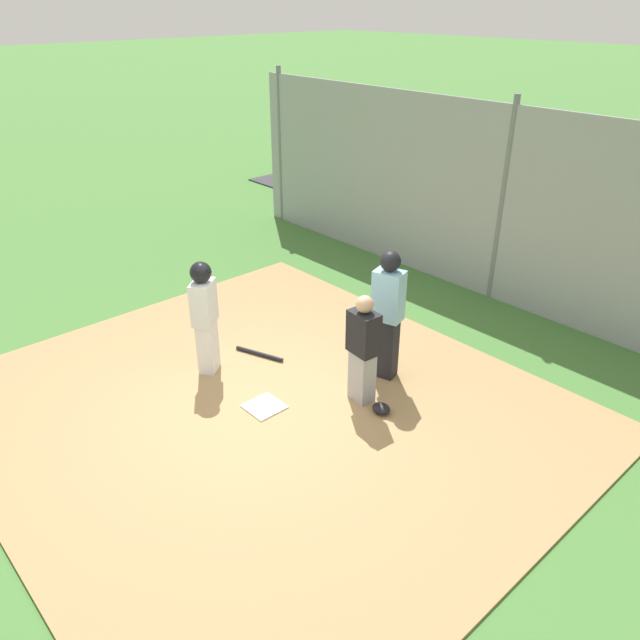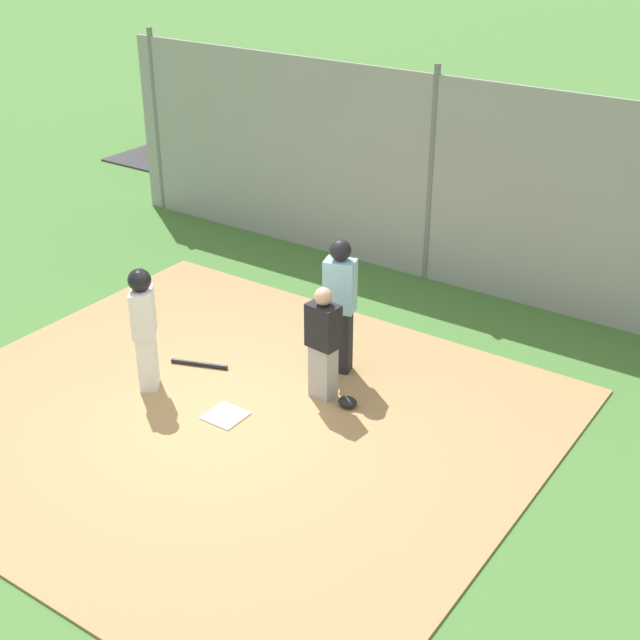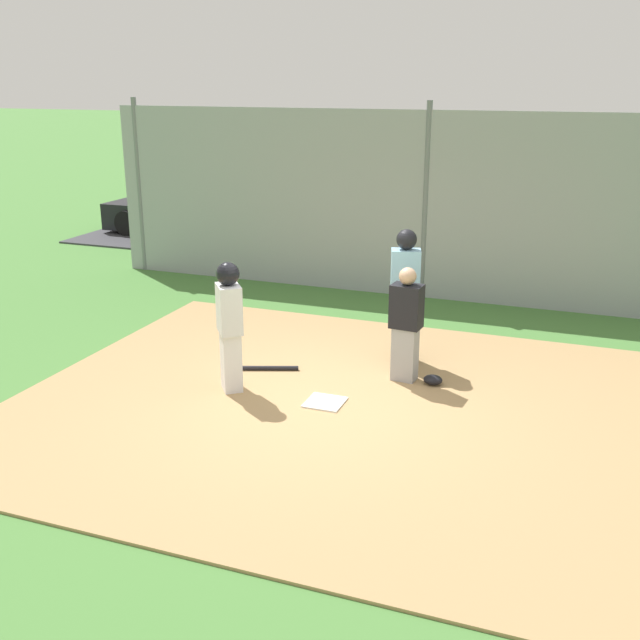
{
  "view_description": "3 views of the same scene",
  "coord_description": "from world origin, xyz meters",
  "px_view_note": "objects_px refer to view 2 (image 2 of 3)",
  "views": [
    {
      "loc": [
        -5.2,
        3.78,
        4.64
      ],
      "look_at": [
        -0.06,
        -0.9,
        0.98
      ],
      "focal_mm": 34.64,
      "sensor_mm": 36.0,
      "label": 1
    },
    {
      "loc": [
        -5.89,
        6.56,
        5.82
      ],
      "look_at": [
        -0.57,
        -1.15,
        1.0
      ],
      "focal_mm": 49.3,
      "sensor_mm": 36.0,
      "label": 2
    },
    {
      "loc": [
        -2.82,
        7.66,
        3.7
      ],
      "look_at": [
        0.33,
        -0.71,
        0.81
      ],
      "focal_mm": 42.2,
      "sensor_mm": 36.0,
      "label": 3
    }
  ],
  "objects_px": {
    "home_plate": "(225,416)",
    "catcher_mask": "(348,402)",
    "runner": "(144,322)",
    "parked_car_dark": "(241,130)",
    "baseball_bat": "(199,364)",
    "catcher": "(323,342)",
    "parked_car_blue": "(366,148)",
    "umpire": "(340,303)"
  },
  "relations": [
    {
      "from": "catcher_mask",
      "to": "parked_car_dark",
      "type": "bearing_deg",
      "value": -44.04
    },
    {
      "from": "umpire",
      "to": "catcher_mask",
      "type": "relative_size",
      "value": 7.54
    },
    {
      "from": "home_plate",
      "to": "runner",
      "type": "bearing_deg",
      "value": 0.52
    },
    {
      "from": "home_plate",
      "to": "umpire",
      "type": "bearing_deg",
      "value": -106.55
    },
    {
      "from": "umpire",
      "to": "baseball_bat",
      "type": "relative_size",
      "value": 2.34
    },
    {
      "from": "baseball_bat",
      "to": "parked_car_blue",
      "type": "relative_size",
      "value": 0.18
    },
    {
      "from": "home_plate",
      "to": "runner",
      "type": "xyz_separation_m",
      "value": [
        1.22,
        0.01,
        0.9
      ]
    },
    {
      "from": "baseball_bat",
      "to": "catcher_mask",
      "type": "relative_size",
      "value": 3.22
    },
    {
      "from": "runner",
      "to": "parked_car_blue",
      "type": "xyz_separation_m",
      "value": [
        2.33,
        -8.83,
        -0.33
      ]
    },
    {
      "from": "home_plate",
      "to": "parked_car_dark",
      "type": "bearing_deg",
      "value": -51.94
    },
    {
      "from": "catcher",
      "to": "catcher_mask",
      "type": "bearing_deg",
      "value": 90.74
    },
    {
      "from": "umpire",
      "to": "catcher_mask",
      "type": "distance_m",
      "value": 1.26
    },
    {
      "from": "home_plate",
      "to": "baseball_bat",
      "type": "relative_size",
      "value": 0.57
    },
    {
      "from": "baseball_bat",
      "to": "parked_car_dark",
      "type": "height_order",
      "value": "parked_car_dark"
    },
    {
      "from": "baseball_bat",
      "to": "parked_car_blue",
      "type": "distance_m",
      "value": 8.49
    },
    {
      "from": "catcher_mask",
      "to": "runner",
      "type": "bearing_deg",
      "value": 24.06
    },
    {
      "from": "runner",
      "to": "catcher_mask",
      "type": "height_order",
      "value": "runner"
    },
    {
      "from": "catcher",
      "to": "parked_car_blue",
      "type": "xyz_separation_m",
      "value": [
        4.24,
        -7.78,
        -0.17
      ]
    },
    {
      "from": "umpire",
      "to": "baseball_bat",
      "type": "height_order",
      "value": "umpire"
    },
    {
      "from": "catcher",
      "to": "parked_car_blue",
      "type": "distance_m",
      "value": 8.86
    },
    {
      "from": "home_plate",
      "to": "catcher_mask",
      "type": "height_order",
      "value": "catcher_mask"
    },
    {
      "from": "parked_car_blue",
      "to": "catcher_mask",
      "type": "bearing_deg",
      "value": 128.41
    },
    {
      "from": "runner",
      "to": "catcher_mask",
      "type": "xyz_separation_m",
      "value": [
        -2.29,
        -1.02,
        -0.85
      ]
    },
    {
      "from": "home_plate",
      "to": "catcher_mask",
      "type": "relative_size",
      "value": 1.83
    },
    {
      "from": "catcher_mask",
      "to": "catcher",
      "type": "bearing_deg",
      "value": -4.98
    },
    {
      "from": "runner",
      "to": "home_plate",
      "type": "bearing_deg",
      "value": -37.36
    },
    {
      "from": "parked_car_blue",
      "to": "parked_car_dark",
      "type": "bearing_deg",
      "value": 15.05
    },
    {
      "from": "runner",
      "to": "parked_car_dark",
      "type": "xyz_separation_m",
      "value": [
        5.38,
        -8.45,
        -0.33
      ]
    },
    {
      "from": "catcher_mask",
      "to": "parked_car_blue",
      "type": "xyz_separation_m",
      "value": [
        4.62,
        -7.81,
        0.52
      ]
    },
    {
      "from": "umpire",
      "to": "catcher_mask",
      "type": "height_order",
      "value": "umpire"
    },
    {
      "from": "home_plate",
      "to": "parked_car_blue",
      "type": "bearing_deg",
      "value": -68.07
    },
    {
      "from": "runner",
      "to": "parked_car_dark",
      "type": "height_order",
      "value": "runner"
    },
    {
      "from": "parked_car_blue",
      "to": "umpire",
      "type": "bearing_deg",
      "value": 127.39
    },
    {
      "from": "umpire",
      "to": "runner",
      "type": "relative_size",
      "value": 1.12
    },
    {
      "from": "catcher_mask",
      "to": "baseball_bat",
      "type": "bearing_deg",
      "value": 7.74
    },
    {
      "from": "home_plate",
      "to": "catcher",
      "type": "height_order",
      "value": "catcher"
    },
    {
      "from": "parked_car_blue",
      "to": "parked_car_dark",
      "type": "relative_size",
      "value": 1.05
    },
    {
      "from": "catcher",
      "to": "runner",
      "type": "height_order",
      "value": "runner"
    },
    {
      "from": "home_plate",
      "to": "parked_car_blue",
      "type": "distance_m",
      "value": 9.53
    },
    {
      "from": "home_plate",
      "to": "parked_car_dark",
      "type": "xyz_separation_m",
      "value": [
        6.6,
        -8.43,
        0.57
      ]
    },
    {
      "from": "home_plate",
      "to": "runner",
      "type": "distance_m",
      "value": 1.52
    },
    {
      "from": "catcher",
      "to": "parked_car_dark",
      "type": "bearing_deg",
      "value": -129.64
    }
  ]
}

